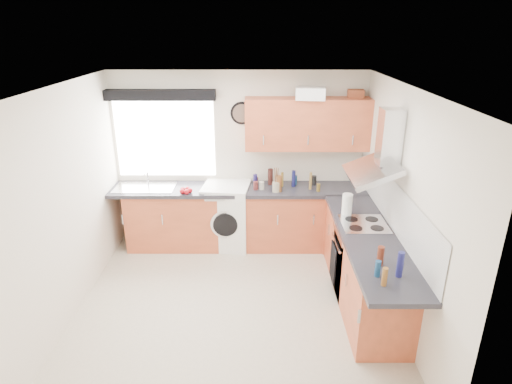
{
  "coord_description": "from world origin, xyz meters",
  "views": [
    {
      "loc": [
        0.26,
        -4.16,
        3.06
      ],
      "look_at": [
        0.25,
        0.85,
        1.1
      ],
      "focal_mm": 30.0,
      "sensor_mm": 36.0,
      "label": 1
    }
  ],
  "objects_px": {
    "washing_machine": "(227,215)",
    "upper_cabinets": "(307,124)",
    "oven": "(360,261)",
    "extractor_hood": "(380,153)"
  },
  "relations": [
    {
      "from": "washing_machine",
      "to": "upper_cabinets",
      "type": "bearing_deg",
      "value": 12.22
    },
    {
      "from": "upper_cabinets",
      "to": "extractor_hood",
      "type": "bearing_deg",
      "value": -63.87
    },
    {
      "from": "extractor_hood",
      "to": "upper_cabinets",
      "type": "bearing_deg",
      "value": 116.13
    },
    {
      "from": "extractor_hood",
      "to": "upper_cabinets",
      "type": "xyz_separation_m",
      "value": [
        -0.65,
        1.33,
        0.03
      ]
    },
    {
      "from": "oven",
      "to": "extractor_hood",
      "type": "height_order",
      "value": "extractor_hood"
    },
    {
      "from": "oven",
      "to": "upper_cabinets",
      "type": "relative_size",
      "value": 0.5
    },
    {
      "from": "extractor_hood",
      "to": "upper_cabinets",
      "type": "distance_m",
      "value": 1.48
    },
    {
      "from": "extractor_hood",
      "to": "upper_cabinets",
      "type": "relative_size",
      "value": 0.46
    },
    {
      "from": "upper_cabinets",
      "to": "washing_machine",
      "type": "relative_size",
      "value": 1.8
    },
    {
      "from": "oven",
      "to": "extractor_hood",
      "type": "bearing_deg",
      "value": -0.0
    }
  ]
}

